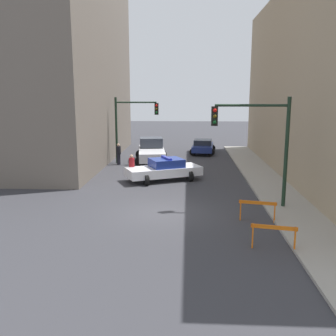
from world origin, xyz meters
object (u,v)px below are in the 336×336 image
(pedestrian_corner, at_px, (119,154))
(barrier_front, at_px, (274,233))
(white_truck, at_px, (152,151))
(parked_car_near, at_px, (203,146))
(police_car, at_px, (164,169))
(traffic_light_near, at_px, (262,135))
(barrier_mid, at_px, (258,208))
(pedestrian_crossing, at_px, (132,167))
(traffic_light_far, at_px, (130,120))

(pedestrian_corner, bearing_deg, barrier_front, -155.01)
(white_truck, relative_size, parked_car_near, 1.26)
(police_car, height_order, barrier_front, police_car)
(traffic_light_near, xyz_separation_m, barrier_mid, (-0.42, -1.95, -2.91))
(barrier_mid, bearing_deg, parked_car_near, 94.99)
(pedestrian_crossing, distance_m, barrier_front, 12.51)
(traffic_light_far, height_order, barrier_mid, traffic_light_far)
(white_truck, distance_m, parked_car_near, 6.47)
(white_truck, distance_m, barrier_front, 18.15)
(parked_car_near, bearing_deg, traffic_light_near, -77.80)
(traffic_light_near, distance_m, barrier_front, 5.79)
(police_car, distance_m, parked_car_near, 11.67)
(traffic_light_near, height_order, traffic_light_far, traffic_light_near)
(white_truck, height_order, barrier_front, white_truck)
(traffic_light_far, distance_m, white_truck, 3.02)
(traffic_light_near, bearing_deg, pedestrian_corner, 129.01)
(traffic_light_far, bearing_deg, pedestrian_corner, -139.27)
(police_car, xyz_separation_m, pedestrian_crossing, (-2.09, -0.02, 0.14))
(traffic_light_near, bearing_deg, traffic_light_far, 124.54)
(traffic_light_far, height_order, parked_car_near, traffic_light_far)
(pedestrian_corner, bearing_deg, traffic_light_far, -52.28)
(traffic_light_far, distance_m, pedestrian_corner, 2.77)
(white_truck, bearing_deg, police_car, -84.47)
(traffic_light_near, xyz_separation_m, pedestrian_crossing, (-7.03, 5.61, -2.67))
(pedestrian_crossing, bearing_deg, barrier_mid, 136.60)
(traffic_light_near, height_order, police_car, traffic_light_near)
(traffic_light_far, bearing_deg, barrier_mid, -60.80)
(barrier_front, bearing_deg, barrier_mid, 90.44)
(pedestrian_crossing, relative_size, pedestrian_corner, 1.00)
(police_car, relative_size, barrier_mid, 3.19)
(white_truck, height_order, pedestrian_crossing, white_truck)
(parked_car_near, xyz_separation_m, barrier_mid, (1.65, -18.90, -0.06))
(parked_car_near, bearing_deg, white_truck, -126.77)
(traffic_light_far, height_order, white_truck, traffic_light_far)
(barrier_front, bearing_deg, police_car, 113.16)
(pedestrian_corner, bearing_deg, police_car, -146.53)
(traffic_light_far, bearing_deg, white_truck, 16.11)
(white_truck, xyz_separation_m, barrier_mid, (5.98, -14.09, -0.29))
(traffic_light_far, bearing_deg, pedestrian_crossing, -80.62)
(traffic_light_far, height_order, barrier_front, traffic_light_far)
(pedestrian_corner, bearing_deg, parked_car_near, -51.59)
(white_truck, relative_size, pedestrian_corner, 3.38)
(barrier_mid, bearing_deg, pedestrian_crossing, 131.15)
(parked_car_near, bearing_deg, traffic_light_far, -133.25)
(parked_car_near, bearing_deg, pedestrian_corner, -133.35)
(pedestrian_corner, xyz_separation_m, barrier_mid, (8.45, -12.90, -0.24))
(white_truck, bearing_deg, parked_car_near, 40.92)
(white_truck, bearing_deg, traffic_light_near, -69.30)
(pedestrian_crossing, xyz_separation_m, pedestrian_corner, (-1.84, 5.34, 0.00))
(barrier_mid, bearing_deg, police_car, 120.78)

